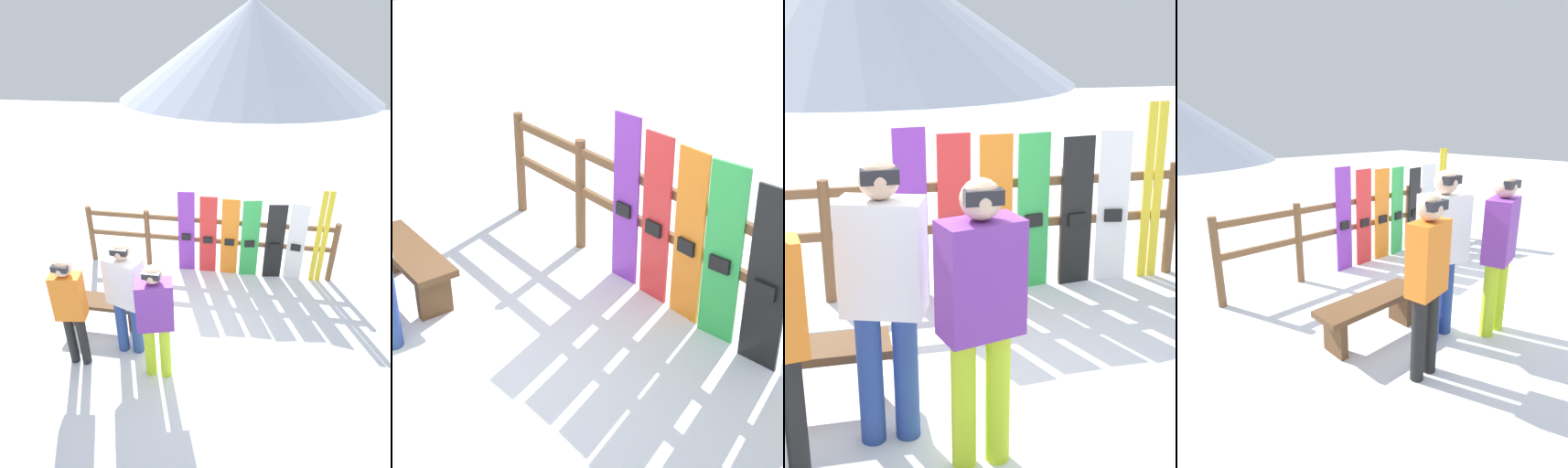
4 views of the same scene
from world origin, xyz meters
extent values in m
plane|color=white|center=(0.00, 0.00, 0.00)|extent=(40.00, 40.00, 0.00)
cylinder|color=brown|center=(-2.21, 1.92, 0.56)|extent=(0.10, 0.10, 1.12)
cylinder|color=brown|center=(-1.11, 1.92, 0.56)|extent=(0.10, 0.10, 1.12)
cylinder|color=brown|center=(0.00, 1.92, 0.56)|extent=(0.10, 0.10, 1.12)
cylinder|color=brown|center=(1.11, 1.92, 0.56)|extent=(0.10, 0.10, 1.12)
cylinder|color=brown|center=(2.21, 1.92, 0.56)|extent=(0.10, 0.10, 1.12)
cube|color=brown|center=(0.00, 1.92, 0.62)|extent=(4.42, 0.05, 0.08)
cube|color=brown|center=(0.00, 1.92, 1.01)|extent=(4.42, 0.05, 0.08)
cube|color=brown|center=(-1.31, 0.22, 0.41)|extent=(1.19, 0.36, 0.06)
cube|color=brown|center=(-1.76, 0.22, 0.19)|extent=(0.08, 0.29, 0.38)
cube|color=brown|center=(-0.86, 0.22, 0.19)|extent=(0.08, 0.29, 0.38)
cylinder|color=#B7D826|center=(-0.38, -0.58, 0.41)|extent=(0.14, 0.14, 0.81)
cylinder|color=#B7D826|center=(-0.19, -0.58, 0.41)|extent=(0.14, 0.14, 0.81)
cube|color=#723399|center=(-0.29, -0.58, 1.13)|extent=(0.48, 0.34, 0.64)
sphere|color=#D8B293|center=(-0.29, -0.58, 1.57)|extent=(0.22, 0.22, 0.22)
cube|color=black|center=(-0.29, -0.65, 1.59)|extent=(0.20, 0.08, 0.08)
cylinder|color=navy|center=(-0.87, -0.24, 0.42)|extent=(0.15, 0.15, 0.84)
cylinder|color=navy|center=(-0.66, -0.24, 0.42)|extent=(0.15, 0.15, 0.84)
cube|color=white|center=(-0.77, -0.24, 1.17)|extent=(0.52, 0.39, 0.66)
sphere|color=#D8B293|center=(-0.77, -0.24, 1.62)|extent=(0.23, 0.23, 0.23)
cube|color=black|center=(-0.77, -0.31, 1.65)|extent=(0.20, 0.08, 0.08)
cylinder|color=black|center=(-1.46, -0.55, 0.39)|extent=(0.12, 0.12, 0.79)
cylinder|color=black|center=(-1.29, -0.55, 0.39)|extent=(0.12, 0.12, 0.79)
cube|color=orange|center=(-1.37, -0.55, 1.10)|extent=(0.39, 0.26, 0.62)
sphere|color=#D8B293|center=(-1.37, -0.55, 1.52)|extent=(0.21, 0.21, 0.21)
cube|color=black|center=(-1.37, -0.62, 1.54)|extent=(0.19, 0.07, 0.07)
cube|color=purple|center=(-0.36, 1.86, 0.78)|extent=(0.29, 0.05, 1.56)
cube|color=black|center=(-0.36, 1.84, 0.70)|extent=(0.16, 0.04, 0.12)
cube|color=red|center=(0.03, 1.86, 0.75)|extent=(0.30, 0.04, 1.50)
cube|color=black|center=(0.03, 1.84, 0.67)|extent=(0.17, 0.04, 0.12)
cube|color=orange|center=(0.41, 1.86, 0.74)|extent=(0.31, 0.03, 1.47)
cube|color=black|center=(0.41, 1.84, 0.66)|extent=(0.17, 0.03, 0.12)
cube|color=green|center=(0.77, 1.86, 0.74)|extent=(0.32, 0.08, 1.47)
cube|color=black|center=(0.77, 1.84, 0.66)|extent=(0.18, 0.06, 0.12)
cube|color=black|center=(1.20, 1.86, 0.71)|extent=(0.32, 0.07, 1.43)
cube|color=black|center=(1.20, 1.84, 0.64)|extent=(0.18, 0.05, 0.12)
cube|color=white|center=(1.56, 1.86, 0.73)|extent=(0.30, 0.08, 1.47)
cube|color=black|center=(1.56, 1.84, 0.66)|extent=(0.17, 0.06, 0.12)
cube|color=yellow|center=(1.91, 1.86, 0.86)|extent=(0.09, 0.02, 1.72)
cube|color=yellow|center=(2.01, 1.86, 0.86)|extent=(0.09, 0.02, 1.72)
camera|label=1|loc=(0.71, -3.78, 3.89)|focal=28.00mm
camera|label=2|loc=(3.58, -1.55, 3.11)|focal=50.00mm
camera|label=3|loc=(-1.00, -3.67, 2.42)|focal=50.00mm
camera|label=4|loc=(-3.55, -2.29, 2.13)|focal=28.00mm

